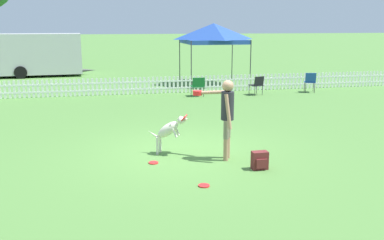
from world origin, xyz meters
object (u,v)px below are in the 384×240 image
backpack_on_grass (260,161)px  equipment_trailer (34,54)px  folding_chair_blue_left (310,81)px  canopy_tent_main (214,33)px  handler_person (225,110)px  frisbee_midfield (153,163)px  frisbee_near_dog (204,186)px  folding_chair_center (198,85)px  leaping_dog (170,129)px  frisbee_near_handler (262,156)px  folding_chair_green_right (257,84)px

backpack_on_grass → equipment_trailer: 19.25m
folding_chair_blue_left → canopy_tent_main: (-3.44, 3.46, 1.96)m
backpack_on_grass → canopy_tent_main: bearing=79.3°
backpack_on_grass → equipment_trailer: size_ratio=0.06×
handler_person → frisbee_midfield: (-1.59, 0.03, -1.11)m
frisbee_near_dog → equipment_trailer: equipment_trailer is taller
folding_chair_center → backpack_on_grass: bearing=84.2°
canopy_tent_main → leaping_dog: bearing=-109.9°
frisbee_midfield → equipment_trailer: 17.81m
leaping_dog → frisbee_midfield: size_ratio=4.57×
frisbee_near_handler → equipment_trailer: (-7.10, 17.22, 1.26)m
frisbee_near_handler → folding_chair_center: folding_chair_center is taller
handler_person → folding_chair_blue_left: handler_person is taller
backpack_on_grass → folding_chair_center: bearing=85.0°
handler_person → frisbee_near_handler: handler_person is taller
canopy_tent_main → frisbee_midfield: bearing=-110.9°
leaping_dog → frisbee_near_dog: 2.20m
leaping_dog → canopy_tent_main: size_ratio=0.33×
frisbee_midfield → equipment_trailer: (-4.65, 17.15, 1.26)m
handler_person → frisbee_near_handler: size_ratio=8.34×
frisbee_near_handler → equipment_trailer: equipment_trailer is taller
leaping_dog → canopy_tent_main: canopy_tent_main is taller
folding_chair_green_right → frisbee_near_handler: bearing=53.1°
folding_chair_green_right → leaping_dog: bearing=39.6°
folding_chair_blue_left → frisbee_near_handler: bearing=76.5°
frisbee_near_dog → folding_chair_blue_left: folding_chair_blue_left is taller
leaping_dog → folding_chair_center: bearing=-169.5°
leaping_dog → frisbee_near_dog: (0.29, -2.10, -0.59)m
frisbee_near_handler → backpack_on_grass: (-0.35, -0.77, 0.17)m
frisbee_midfield → canopy_tent_main: bearing=69.1°
frisbee_near_dog → folding_chair_center: (2.15, 9.78, 0.47)m
folding_chair_center → folding_chair_green_right: (2.52, -0.18, 0.00)m
frisbee_near_handler → canopy_tent_main: canopy_tent_main is taller
handler_person → folding_chair_green_right: (3.83, 8.11, -0.64)m
handler_person → canopy_tent_main: bearing=14.3°
folding_chair_center → frisbee_near_handler: bearing=86.1°
folding_chair_center → folding_chair_green_right: bearing=175.2°
folding_chair_blue_left → folding_chair_green_right: folding_chair_blue_left is taller
equipment_trailer → folding_chair_center: bearing=-52.9°
leaping_dog → frisbee_near_handler: (2.00, -0.65, -0.59)m
folding_chair_blue_left → canopy_tent_main: bearing=-25.3°
equipment_trailer → folding_chair_blue_left: bearing=-38.5°
folding_chair_green_right → equipment_trailer: bearing=-59.0°
frisbee_midfield → folding_chair_blue_left: size_ratio=0.24×
frisbee_near_handler → frisbee_near_dog: bearing=-139.6°
leaping_dog → folding_chair_center: 8.07m
handler_person → frisbee_midfield: 1.94m
folding_chair_center → frisbee_midfield: bearing=69.8°
frisbee_near_handler → folding_chair_blue_left: 9.97m
folding_chair_green_right → handler_person: bearing=47.8°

